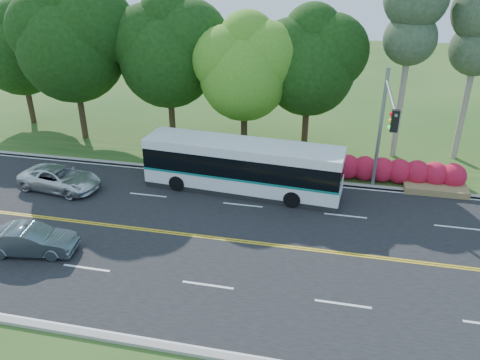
% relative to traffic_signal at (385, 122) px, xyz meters
% --- Properties ---
extents(ground, '(120.00, 120.00, 0.00)m').
position_rel_traffic_signal_xyz_m(ground, '(-6.49, -5.40, -4.67)').
color(ground, '#254E1A').
rests_on(ground, ground).
extents(road, '(60.00, 14.00, 0.02)m').
position_rel_traffic_signal_xyz_m(road, '(-6.49, -5.40, -4.66)').
color(road, black).
rests_on(road, ground).
extents(curb_north, '(60.00, 0.30, 0.15)m').
position_rel_traffic_signal_xyz_m(curb_north, '(-6.49, 1.75, -4.60)').
color(curb_north, '#A09A91').
rests_on(curb_north, ground).
extents(curb_south, '(60.00, 0.30, 0.15)m').
position_rel_traffic_signal_xyz_m(curb_south, '(-6.49, -12.55, -4.60)').
color(curb_south, '#A09A91').
rests_on(curb_south, ground).
extents(grass_verge, '(60.00, 4.00, 0.10)m').
position_rel_traffic_signal_xyz_m(grass_verge, '(-6.49, 3.60, -4.62)').
color(grass_verge, '#254E1A').
rests_on(grass_verge, ground).
extents(lane_markings, '(57.60, 13.82, 0.00)m').
position_rel_traffic_signal_xyz_m(lane_markings, '(-6.59, -5.40, -4.65)').
color(lane_markings, gold).
rests_on(lane_markings, road).
extents(tree_row, '(44.70, 9.10, 13.84)m').
position_rel_traffic_signal_xyz_m(tree_row, '(-11.65, 6.73, 2.06)').
color(tree_row, black).
rests_on(tree_row, ground).
extents(bougainvillea_hedge, '(9.50, 2.25, 1.50)m').
position_rel_traffic_signal_xyz_m(bougainvillea_hedge, '(0.69, 2.75, -3.95)').
color(bougainvillea_hedge, '#A40D38').
rests_on(bougainvillea_hedge, ground).
extents(traffic_signal, '(0.42, 6.10, 7.00)m').
position_rel_traffic_signal_xyz_m(traffic_signal, '(0.00, 0.00, 0.00)').
color(traffic_signal, gray).
rests_on(traffic_signal, ground).
extents(transit_bus, '(11.36, 3.35, 2.93)m').
position_rel_traffic_signal_xyz_m(transit_bus, '(-7.41, -0.18, -3.20)').
color(transit_bus, white).
rests_on(transit_bus, road).
extents(sedan, '(4.21, 2.03, 1.33)m').
position_rel_traffic_signal_xyz_m(sedan, '(-15.47, -8.34, -3.99)').
color(sedan, '#546165').
rests_on(sedan, road).
extents(suv, '(4.98, 2.75, 1.32)m').
position_rel_traffic_signal_xyz_m(suv, '(-17.74, -2.23, -3.99)').
color(suv, silver).
rests_on(suv, road).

